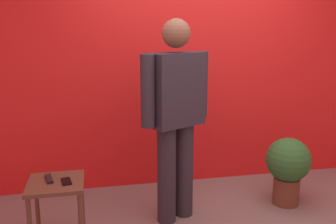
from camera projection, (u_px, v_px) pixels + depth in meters
back_wall_red at (196, 48)px, 4.07m from camera, size 6.00×0.12×3.06m
standing_person at (176, 112)px, 3.26m from camera, size 0.69×0.44×1.82m
side_table at (57, 195)px, 2.90m from camera, size 0.43×0.43×0.58m
cell_phone at (66, 181)px, 2.86m from camera, size 0.10×0.15×0.01m
tv_remote at (49, 179)px, 2.90m from camera, size 0.08×0.18×0.02m
potted_plant at (288, 165)px, 3.68m from camera, size 0.44×0.44×0.69m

